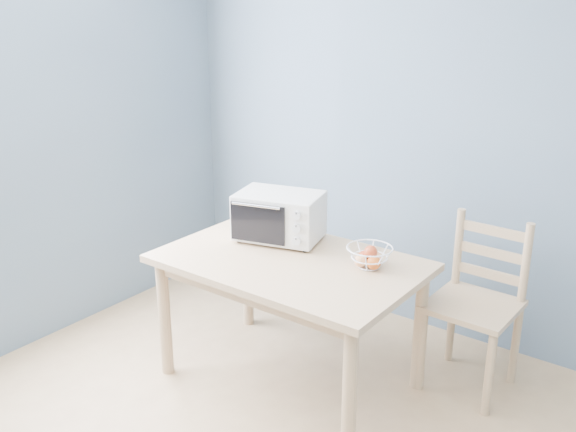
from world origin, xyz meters
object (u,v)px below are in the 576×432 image
Objects in this scene: dining_table at (290,276)px; dining_chair at (476,307)px; toaster_oven at (276,215)px; fruit_basket at (369,257)px.

dining_chair is (0.84, 0.59, -0.17)m from dining_table.
toaster_oven is (-0.24, 0.20, 0.25)m from dining_table.
toaster_oven reaches higher than fruit_basket.
dining_table is 0.40m from toaster_oven.
toaster_oven reaches higher than dining_chair.
dining_table is at bearing -54.04° from toaster_oven.
fruit_basket is at bearing 21.96° from dining_table.
dining_table is 1.45× the size of dining_chair.
dining_table is 1.05m from dining_chair.
toaster_oven is at bearing -158.48° from dining_chair.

